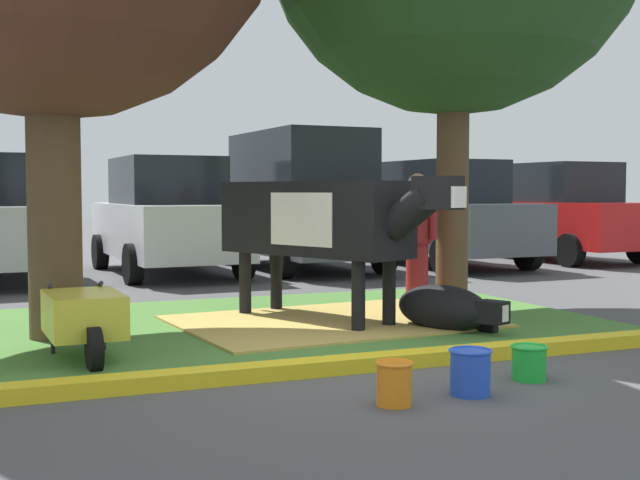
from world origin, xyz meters
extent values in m
plane|color=#4C4C4F|center=(0.00, 0.00, 0.00)|extent=(80.00, 80.00, 0.00)
cube|color=#477A33|center=(0.12, 2.21, 0.01)|extent=(6.96, 4.52, 0.02)
cube|color=yellow|center=(0.12, -0.20, 0.06)|extent=(8.16, 0.24, 0.12)
cube|color=tan|center=(0.67, 2.02, 0.03)|extent=(3.40, 2.67, 0.04)
cylinder|color=#4C3823|center=(-2.15, 2.22, 1.41)|extent=(0.51, 0.51, 2.81)
cylinder|color=brown|center=(2.39, 2.34, 1.51)|extent=(0.38, 0.38, 3.02)
cube|color=black|center=(0.56, 2.22, 1.15)|extent=(1.56, 2.39, 0.80)
cube|color=white|center=(0.62, 2.09, 1.15)|extent=(1.02, 1.11, 0.56)
cylinder|color=black|center=(1.09, 1.01, 1.25)|extent=(0.55, 0.71, 0.58)
cube|color=black|center=(1.22, 0.71, 1.43)|extent=(0.41, 0.51, 0.32)
cube|color=white|center=(1.30, 0.53, 1.39)|extent=(0.23, 0.19, 0.20)
cylinder|color=black|center=(1.13, 1.53, 0.37)|extent=(0.14, 0.14, 0.75)
cylinder|color=black|center=(0.68, 1.34, 0.37)|extent=(0.14, 0.14, 0.75)
cylinder|color=black|center=(0.44, 3.11, 0.37)|extent=(0.14, 0.14, 0.75)
cylinder|color=black|center=(-0.01, 2.92, 0.37)|extent=(0.14, 0.14, 0.75)
cylinder|color=black|center=(0.08, 3.32, 0.90)|extent=(0.06, 0.06, 0.70)
ellipsoid|color=black|center=(1.57, 1.18, 0.24)|extent=(0.87, 1.20, 0.48)
cube|color=black|center=(1.80, 0.63, 0.26)|extent=(0.29, 0.34, 0.22)
cube|color=silver|center=(1.85, 0.51, 0.26)|extent=(0.12, 0.09, 0.16)
cylinder|color=black|center=(1.87, 0.93, 0.06)|extent=(0.23, 0.36, 0.10)
cylinder|color=maroon|center=(1.87, 2.27, 0.42)|extent=(0.26, 0.26, 0.84)
cylinder|color=maroon|center=(1.87, 2.27, 1.13)|extent=(0.34, 0.34, 0.58)
sphere|color=tan|center=(1.87, 2.27, 1.53)|extent=(0.23, 0.23, 0.23)
cylinder|color=maroon|center=(1.97, 2.07, 1.16)|extent=(0.09, 0.09, 0.55)
cylinder|color=maroon|center=(1.78, 2.47, 1.16)|extent=(0.09, 0.09, 0.55)
cube|color=gold|center=(-2.03, 1.07, 0.40)|extent=(0.64, 0.92, 0.36)
cylinder|color=black|center=(-2.01, 0.57, 0.18)|extent=(0.11, 0.36, 0.36)
cylinder|color=black|center=(-1.82, 1.38, 0.12)|extent=(0.04, 0.04, 0.24)
cylinder|color=black|center=(-2.26, 1.36, 0.12)|extent=(0.04, 0.04, 0.24)
cylinder|color=black|center=(-1.83, 1.73, 0.52)|extent=(0.06, 0.53, 0.23)
cylinder|color=black|center=(-2.27, 1.71, 0.52)|extent=(0.06, 0.53, 0.23)
cylinder|color=orange|center=(-0.28, -1.27, 0.14)|extent=(0.24, 0.24, 0.29)
torus|color=orange|center=(-0.28, -1.27, 0.29)|extent=(0.26, 0.26, 0.02)
cylinder|color=blue|center=(0.35, -1.22, 0.16)|extent=(0.28, 0.28, 0.32)
torus|color=blue|center=(0.35, -1.22, 0.32)|extent=(0.31, 0.31, 0.02)
cylinder|color=green|center=(1.02, -1.00, 0.13)|extent=(0.26, 0.26, 0.26)
torus|color=green|center=(1.02, -1.00, 0.26)|extent=(0.29, 0.29, 0.02)
cylinder|color=black|center=(-1.67, 9.64, 0.32)|extent=(0.24, 0.65, 0.64)
cylinder|color=black|center=(-1.57, 6.78, 0.32)|extent=(0.24, 0.65, 0.64)
cube|color=silver|center=(0.22, 8.16, 0.77)|extent=(1.96, 4.46, 0.90)
cube|color=black|center=(0.22, 8.16, 1.62)|extent=(1.66, 2.26, 0.80)
cylinder|color=black|center=(-0.73, 9.56, 0.32)|extent=(0.24, 0.65, 0.64)
cylinder|color=black|center=(1.07, 9.62, 0.32)|extent=(0.24, 0.65, 0.64)
cylinder|color=black|center=(-0.63, 6.70, 0.32)|extent=(0.24, 0.65, 0.64)
cylinder|color=black|center=(1.17, 6.76, 0.32)|extent=(0.24, 0.65, 0.64)
cube|color=#4C5156|center=(2.68, 8.12, 0.92)|extent=(2.06, 4.67, 1.20)
cube|color=black|center=(2.68, 8.12, 2.02)|extent=(1.79, 3.26, 1.00)
cylinder|color=black|center=(1.68, 9.58, 0.32)|extent=(0.24, 0.65, 0.64)
cylinder|color=black|center=(3.58, 9.65, 0.32)|extent=(0.24, 0.65, 0.64)
cylinder|color=black|center=(1.78, 6.59, 0.32)|extent=(0.24, 0.65, 0.64)
cylinder|color=black|center=(3.68, 6.66, 0.32)|extent=(0.24, 0.65, 0.64)
cube|color=#4C5156|center=(5.46, 7.66, 0.77)|extent=(1.96, 4.46, 0.90)
cube|color=black|center=(5.46, 7.66, 1.62)|extent=(1.66, 2.26, 0.80)
cylinder|color=black|center=(4.51, 9.06, 0.32)|extent=(0.24, 0.65, 0.64)
cylinder|color=black|center=(6.31, 9.12, 0.32)|extent=(0.24, 0.65, 0.64)
cylinder|color=black|center=(4.61, 6.20, 0.32)|extent=(0.24, 0.65, 0.64)
cylinder|color=black|center=(6.41, 6.26, 0.32)|extent=(0.24, 0.65, 0.64)
cube|color=red|center=(8.39, 7.95, 0.77)|extent=(1.96, 4.46, 0.90)
cube|color=black|center=(8.39, 7.95, 1.62)|extent=(1.66, 2.26, 0.80)
cylinder|color=black|center=(7.44, 9.34, 0.32)|extent=(0.24, 0.65, 0.64)
cylinder|color=black|center=(9.24, 9.41, 0.32)|extent=(0.24, 0.65, 0.64)
cylinder|color=black|center=(7.54, 6.48, 0.32)|extent=(0.24, 0.65, 0.64)
camera|label=1|loc=(-2.87, -6.19, 1.45)|focal=46.71mm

